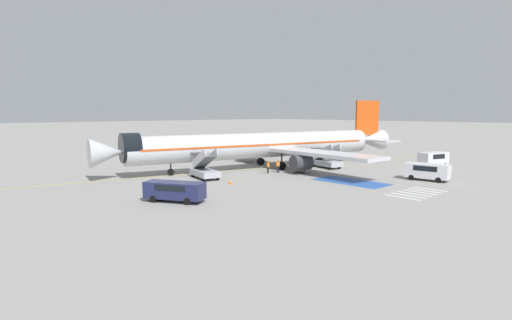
{
  "coord_description": "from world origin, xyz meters",
  "views": [
    {
      "loc": [
        -40.7,
        -42.55,
        8.06
      ],
      "look_at": [
        -3.2,
        -1.48,
        1.36
      ],
      "focal_mm": 28.0,
      "sensor_mm": 36.0,
      "label": 1
    }
  ],
  "objects_px": {
    "service_van_1": "(175,190)",
    "baggage_cart": "(299,170)",
    "boarding_stairs_aft": "(326,161)",
    "ground_crew_1": "(268,166)",
    "traffic_cone_0": "(230,182)",
    "fuel_tanker": "(204,144)",
    "boarding_stairs_forward": "(205,171)",
    "airliner": "(264,145)",
    "ground_crew_0": "(278,165)",
    "service_van_2": "(433,158)",
    "service_van_0": "(427,170)"
  },
  "relations": [
    {
      "from": "service_van_0",
      "to": "service_van_2",
      "type": "bearing_deg",
      "value": -168.26
    },
    {
      "from": "airliner",
      "to": "service_van_2",
      "type": "relative_size",
      "value": 9.61
    },
    {
      "from": "fuel_tanker",
      "to": "airliner",
      "type": "bearing_deg",
      "value": -11.68
    },
    {
      "from": "boarding_stairs_aft",
      "to": "ground_crew_1",
      "type": "relative_size",
      "value": 3.24
    },
    {
      "from": "airliner",
      "to": "service_van_1",
      "type": "height_order",
      "value": "airliner"
    },
    {
      "from": "boarding_stairs_aft",
      "to": "traffic_cone_0",
      "type": "height_order",
      "value": "boarding_stairs_aft"
    },
    {
      "from": "fuel_tanker",
      "to": "service_van_2",
      "type": "height_order",
      "value": "fuel_tanker"
    },
    {
      "from": "boarding_stairs_forward",
      "to": "fuel_tanker",
      "type": "xyz_separation_m",
      "value": [
        16.81,
        23.97,
        0.86
      ]
    },
    {
      "from": "boarding_stairs_aft",
      "to": "service_van_0",
      "type": "height_order",
      "value": "boarding_stairs_aft"
    },
    {
      "from": "fuel_tanker",
      "to": "traffic_cone_0",
      "type": "relative_size",
      "value": 14.99
    },
    {
      "from": "service_van_2",
      "to": "ground_crew_0",
      "type": "xyz_separation_m",
      "value": [
        -20.49,
        11.67,
        -0.28
      ]
    },
    {
      "from": "boarding_stairs_aft",
      "to": "service_van_2",
      "type": "xyz_separation_m",
      "value": [
        11.92,
        -10.31,
        0.38
      ]
    },
    {
      "from": "boarding_stairs_aft",
      "to": "baggage_cart",
      "type": "bearing_deg",
      "value": -166.8
    },
    {
      "from": "service_van_2",
      "to": "ground_crew_1",
      "type": "relative_size",
      "value": 2.86
    },
    {
      "from": "ground_crew_1",
      "to": "boarding_stairs_aft",
      "type": "bearing_deg",
      "value": -77.98
    },
    {
      "from": "boarding_stairs_aft",
      "to": "ground_crew_1",
      "type": "distance_m",
      "value": 10.1
    },
    {
      "from": "airliner",
      "to": "service_van_0",
      "type": "bearing_deg",
      "value": -149.21
    },
    {
      "from": "baggage_cart",
      "to": "ground_crew_1",
      "type": "xyz_separation_m",
      "value": [
        -3.95,
        2.01,
        0.72
      ]
    },
    {
      "from": "service_van_0",
      "to": "baggage_cart",
      "type": "bearing_deg",
      "value": -76.75
    },
    {
      "from": "fuel_tanker",
      "to": "traffic_cone_0",
      "type": "xyz_separation_m",
      "value": [
        -16.94,
        -29.12,
        -1.54
      ]
    },
    {
      "from": "boarding_stairs_forward",
      "to": "baggage_cart",
      "type": "xyz_separation_m",
      "value": [
        12.58,
        -4.19,
        -0.71
      ]
    },
    {
      "from": "ground_crew_0",
      "to": "fuel_tanker",
      "type": "bearing_deg",
      "value": -49.63
    },
    {
      "from": "boarding_stairs_aft",
      "to": "traffic_cone_0",
      "type": "relative_size",
      "value": 9.75
    },
    {
      "from": "boarding_stairs_aft",
      "to": "service_van_1",
      "type": "height_order",
      "value": "boarding_stairs_aft"
    },
    {
      "from": "service_van_1",
      "to": "baggage_cart",
      "type": "bearing_deg",
      "value": 160.63
    },
    {
      "from": "ground_crew_0",
      "to": "traffic_cone_0",
      "type": "distance_m",
      "value": 10.4
    },
    {
      "from": "airliner",
      "to": "boarding_stairs_forward",
      "type": "xyz_separation_m",
      "value": [
        -11.8,
        -1.82,
        -2.33
      ]
    },
    {
      "from": "ground_crew_0",
      "to": "ground_crew_1",
      "type": "relative_size",
      "value": 1.05
    },
    {
      "from": "fuel_tanker",
      "to": "baggage_cart",
      "type": "relative_size",
      "value": 2.91
    },
    {
      "from": "boarding_stairs_aft",
      "to": "service_van_1",
      "type": "distance_m",
      "value": 28.28
    },
    {
      "from": "fuel_tanker",
      "to": "ground_crew_1",
      "type": "bearing_deg",
      "value": -16.3
    },
    {
      "from": "airliner",
      "to": "service_van_1",
      "type": "distance_m",
      "value": 23.73
    },
    {
      "from": "ground_crew_0",
      "to": "traffic_cone_0",
      "type": "bearing_deg",
      "value": 68.0
    },
    {
      "from": "baggage_cart",
      "to": "boarding_stairs_forward",
      "type": "bearing_deg",
      "value": -151.74
    },
    {
      "from": "traffic_cone_0",
      "to": "service_van_2",
      "type": "bearing_deg",
      "value": -16.88
    },
    {
      "from": "airliner",
      "to": "ground_crew_0",
      "type": "xyz_separation_m",
      "value": [
        -1.83,
        -4.59,
        -2.27
      ]
    },
    {
      "from": "airliner",
      "to": "service_van_2",
      "type": "xyz_separation_m",
      "value": [
        18.66,
        -16.25,
        -1.98
      ]
    },
    {
      "from": "service_van_0",
      "to": "boarding_stairs_aft",
      "type": "bearing_deg",
      "value": -98.7
    },
    {
      "from": "fuel_tanker",
      "to": "traffic_cone_0",
      "type": "distance_m",
      "value": 33.72
    },
    {
      "from": "fuel_tanker",
      "to": "ground_crew_0",
      "type": "height_order",
      "value": "fuel_tanker"
    },
    {
      "from": "fuel_tanker",
      "to": "baggage_cart",
      "type": "xyz_separation_m",
      "value": [
        -4.23,
        -28.16,
        -1.57
      ]
    },
    {
      "from": "service_van_2",
      "to": "baggage_cart",
      "type": "bearing_deg",
      "value": 75.17
    },
    {
      "from": "airliner",
      "to": "service_van_2",
      "type": "bearing_deg",
      "value": -118.52
    },
    {
      "from": "traffic_cone_0",
      "to": "service_van_1",
      "type": "bearing_deg",
      "value": -159.2
    },
    {
      "from": "boarding_stairs_aft",
      "to": "ground_crew_1",
      "type": "height_order",
      "value": "boarding_stairs_aft"
    },
    {
      "from": "service_van_1",
      "to": "ground_crew_0",
      "type": "relative_size",
      "value": 3.14
    },
    {
      "from": "boarding_stairs_forward",
      "to": "ground_crew_0",
      "type": "height_order",
      "value": "boarding_stairs_forward"
    },
    {
      "from": "ground_crew_1",
      "to": "traffic_cone_0",
      "type": "height_order",
      "value": "ground_crew_1"
    },
    {
      "from": "boarding_stairs_forward",
      "to": "ground_crew_1",
      "type": "bearing_deg",
      "value": -1.66
    },
    {
      "from": "ground_crew_1",
      "to": "traffic_cone_0",
      "type": "relative_size",
      "value": 3.01
    }
  ]
}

